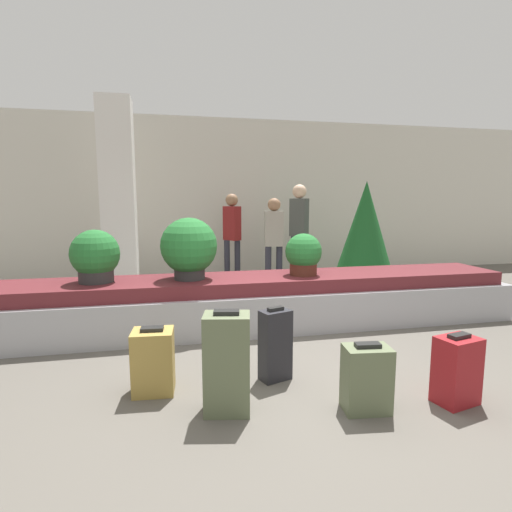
# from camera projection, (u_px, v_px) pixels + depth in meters

# --- Properties ---
(ground_plane) EXTENTS (18.00, 18.00, 0.00)m
(ground_plane) POSITION_uv_depth(u_px,v_px,m) (293.00, 378.00, 3.50)
(ground_plane) COLOR #59544C
(back_wall) EXTENTS (18.00, 0.06, 3.20)m
(back_wall) POSITION_uv_depth(u_px,v_px,m) (219.00, 198.00, 8.20)
(back_wall) COLOR beige
(back_wall) RESTS_ON ground_plane
(carousel) EXTENTS (6.61, 0.99, 0.63)m
(carousel) POSITION_uv_depth(u_px,v_px,m) (256.00, 302.00, 4.93)
(carousel) COLOR #9E9EA3
(carousel) RESTS_ON ground_plane
(pillar) EXTENTS (0.53, 0.53, 3.20)m
(pillar) POSITION_uv_depth(u_px,v_px,m) (119.00, 198.00, 6.62)
(pillar) COLOR silver
(pillar) RESTS_ON ground_plane
(suitcase_0) EXTENTS (0.30, 0.24, 0.65)m
(suitcase_0) POSITION_uv_depth(u_px,v_px,m) (275.00, 345.00, 3.45)
(suitcase_0) COLOR #232328
(suitcase_0) RESTS_ON ground_plane
(suitcase_1) EXTENTS (0.35, 0.29, 0.55)m
(suitcase_1) POSITION_uv_depth(u_px,v_px,m) (457.00, 370.00, 3.05)
(suitcase_1) COLOR maroon
(suitcase_1) RESTS_ON ground_plane
(suitcase_2) EXTENTS (0.36, 0.27, 0.52)m
(suitcase_2) POSITION_uv_depth(u_px,v_px,m) (366.00, 378.00, 2.94)
(suitcase_2) COLOR #5B6647
(suitcase_2) RESTS_ON ground_plane
(suitcase_3) EXTENTS (0.38, 0.31, 0.77)m
(suitcase_3) POSITION_uv_depth(u_px,v_px,m) (227.00, 363.00, 2.91)
(suitcase_3) COLOR #5B6647
(suitcase_3) RESTS_ON ground_plane
(suitcase_4) EXTENTS (0.34, 0.29, 0.55)m
(suitcase_4) POSITION_uv_depth(u_px,v_px,m) (153.00, 361.00, 3.22)
(suitcase_4) COLOR #A3843D
(suitcase_4) RESTS_ON ground_plane
(potted_plant_0) EXTENTS (0.66, 0.66, 0.73)m
(potted_plant_0) POSITION_uv_depth(u_px,v_px,m) (189.00, 248.00, 4.66)
(potted_plant_0) COLOR #2D2D2D
(potted_plant_0) RESTS_ON carousel
(potted_plant_1) EXTENTS (0.54, 0.54, 0.60)m
(potted_plant_1) POSITION_uv_depth(u_px,v_px,m) (95.00, 256.00, 4.50)
(potted_plant_1) COLOR #2D2D2D
(potted_plant_1) RESTS_ON carousel
(potted_plant_2) EXTENTS (0.45, 0.45, 0.52)m
(potted_plant_2) POSITION_uv_depth(u_px,v_px,m) (303.00, 254.00, 4.94)
(potted_plant_2) COLOR #4C2319
(potted_plant_2) RESTS_ON carousel
(traveler_0) EXTENTS (0.35, 0.36, 1.85)m
(traveler_0) POSITION_uv_depth(u_px,v_px,m) (299.00, 223.00, 7.44)
(traveler_0) COLOR #282833
(traveler_0) RESTS_ON ground_plane
(traveler_1) EXTENTS (0.35, 0.23, 1.59)m
(traveler_1) POSITION_uv_depth(u_px,v_px,m) (274.00, 236.00, 6.92)
(traveler_1) COLOR #282833
(traveler_1) RESTS_ON ground_plane
(traveler_2) EXTENTS (0.33, 0.37, 1.68)m
(traveler_2) POSITION_uv_depth(u_px,v_px,m) (232.00, 230.00, 7.55)
(traveler_2) COLOR #282833
(traveler_2) RESTS_ON ground_plane
(decorated_tree) EXTENTS (1.05, 1.05, 1.88)m
(decorated_tree) POSITION_uv_depth(u_px,v_px,m) (365.00, 232.00, 6.79)
(decorated_tree) COLOR #4C331E
(decorated_tree) RESTS_ON ground_plane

